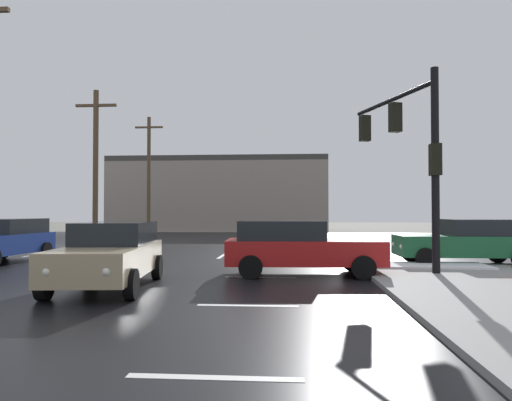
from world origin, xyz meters
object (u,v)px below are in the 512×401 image
(sedan_blue, at_px, (1,240))
(utility_pole_distant, at_px, (149,173))
(sedan_tan, at_px, (111,253))
(traffic_signal_mast, at_px, (409,142))
(utility_pole_far, at_px, (96,164))
(sedan_red, at_px, (298,246))
(sedan_green, at_px, (469,241))

(sedan_blue, distance_m, utility_pole_distant, 20.09)
(sedan_blue, relative_size, sedan_tan, 0.98)
(traffic_signal_mast, bearing_deg, utility_pole_far, 37.69)
(utility_pole_distant, bearing_deg, sedan_blue, -88.12)
(utility_pole_far, xyz_separation_m, utility_pole_distant, (-0.84, 11.97, 0.50))
(traffic_signal_mast, height_order, utility_pole_far, utility_pole_far)
(traffic_signal_mast, height_order, sedan_red, traffic_signal_mast)
(sedan_tan, relative_size, utility_pole_far, 0.56)
(sedan_red, height_order, utility_pole_distant, utility_pole_distant)
(sedan_tan, bearing_deg, traffic_signal_mast, 107.54)
(traffic_signal_mast, distance_m, utility_pole_distant, 25.81)
(sedan_red, distance_m, utility_pole_far, 15.07)
(sedan_blue, xyz_separation_m, sedan_green, (16.55, 0.38, 0.00))
(utility_pole_far, bearing_deg, sedan_green, -24.14)
(sedan_blue, xyz_separation_m, utility_pole_far, (0.19, 7.71, 3.49))
(utility_pole_far, bearing_deg, utility_pole_distant, 94.00)
(traffic_signal_mast, xyz_separation_m, sedan_tan, (-8.08, -3.55, -3.17))
(sedan_red, height_order, sedan_blue, same)
(utility_pole_far, bearing_deg, sedan_red, -44.35)
(utility_pole_distant, bearing_deg, sedan_red, -63.00)
(sedan_red, height_order, sedan_green, same)
(sedan_blue, bearing_deg, sedan_green, 93.78)
(sedan_green, bearing_deg, traffic_signal_mast, 36.67)
(sedan_blue, bearing_deg, sedan_tan, 52.75)
(utility_pole_far, bearing_deg, sedan_blue, -91.42)
(sedan_tan, relative_size, utility_pole_distant, 0.50)
(traffic_signal_mast, xyz_separation_m, utility_pole_far, (-13.93, 9.19, 0.32))
(utility_pole_distant, bearing_deg, traffic_signal_mast, -55.08)
(utility_pole_far, bearing_deg, sedan_tan, -65.32)
(traffic_signal_mast, distance_m, sedan_blue, 14.55)
(traffic_signal_mast, distance_m, utility_pole_far, 16.69)
(sedan_green, xyz_separation_m, utility_pole_distant, (-17.20, 19.30, 4.00))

